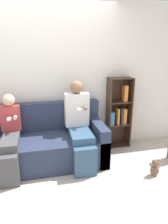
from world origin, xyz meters
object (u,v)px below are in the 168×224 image
child_seated (10,136)px  teddy_bear (155,168)px  bookshelf (118,112)px  couch (41,145)px  adult_seated (79,123)px

child_seated → teddy_bear: (2.03, -0.59, -0.45)m
bookshelf → teddy_bear: (0.17, -1.05, -0.54)m
couch → adult_seated: (0.60, -0.10, 0.36)m
couch → teddy_bear: bearing=-24.7°
adult_seated → teddy_bear: bearing=-32.7°
couch → child_seated: child_seated is taller
bookshelf → teddy_bear: 1.19m
couch → bookshelf: 1.50m
adult_seated → bookshelf: 0.92m
child_seated → bookshelf: size_ratio=0.87×
adult_seated → bookshelf: adult_seated is taller
child_seated → teddy_bear: bearing=-16.3°
adult_seated → child_seated: (-1.04, -0.04, -0.10)m
child_seated → teddy_bear: child_seated is taller
adult_seated → bookshelf: size_ratio=1.00×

